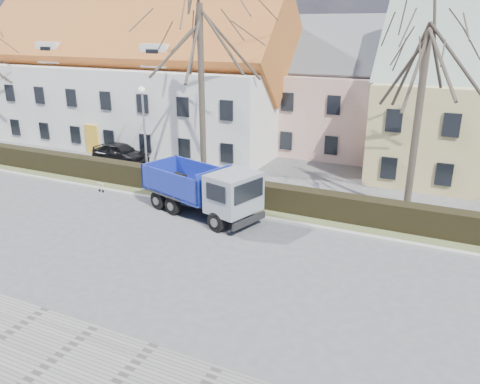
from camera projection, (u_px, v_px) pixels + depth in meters
The scene contains 12 objects.
ground at pixel (150, 241), 21.04m from camera, with size 120.00×120.00×0.00m, color #4B4B4E.
curb_far at pixel (201, 206), 24.95m from camera, with size 80.00×0.30×0.12m, color #A29F97.
grass_strip at pixel (215, 197), 26.31m from camera, with size 80.00×3.00×0.10m, color #4A532E.
hedge at pixel (213, 188), 25.94m from camera, with size 60.00×0.90×1.30m, color black.
building_white at pixel (130, 83), 38.32m from camera, with size 26.80×10.80×9.50m, color silver, non-canonical shape.
building_pink at pixel (347, 99), 35.15m from camera, with size 10.80×8.80×8.00m, color tan, non-canonical shape.
tree_1 at pixel (201, 78), 26.98m from camera, with size 9.20×9.20×12.65m, color #352D25, non-canonical shape.
tree_2 at pixel (419, 107), 22.43m from camera, with size 8.00×8.00×11.00m, color #352D25, non-canonical shape.
dump_truck at pixel (198, 188), 23.81m from camera, with size 6.85×2.54×2.74m, color navy, non-canonical shape.
streetlight at pixel (145, 135), 28.09m from camera, with size 0.46×0.46×5.92m, color gray, non-canonical shape.
cart_frame at pixel (98, 186), 27.27m from camera, with size 0.69×0.40×0.63m, color silver, non-canonical shape.
parked_car_a at pixel (120, 153), 32.99m from camera, with size 1.71×4.26×1.45m, color black.
Camera 1 is at (11.81, -15.54, 9.13)m, focal length 35.00 mm.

